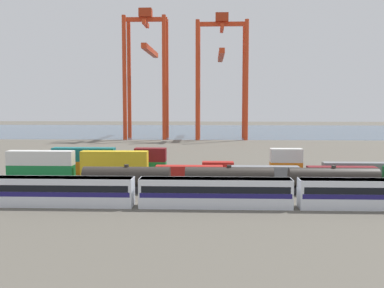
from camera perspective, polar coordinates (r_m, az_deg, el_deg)
ground_plane at (r=125.47m, az=4.12°, el=-1.27°), size 420.00×420.00×0.00m
harbour_water at (r=227.19m, az=3.33°, el=1.63°), size 400.00×110.00×0.01m
passenger_train at (r=62.41m, az=2.88°, el=-5.84°), size 62.84×3.14×3.90m
freight_tank_row at (r=72.05m, az=4.58°, el=-4.42°), size 45.42×2.93×4.39m
shipping_container_0 at (r=89.47m, az=-18.05°, el=-3.28°), size 12.10×2.44×2.60m
shipping_container_1 at (r=89.14m, az=-18.10°, el=-1.63°), size 12.10×2.44×2.60m
shipping_container_2 at (r=85.70m, az=-9.48°, el=-3.46°), size 12.10×2.44×2.60m
shipping_container_3 at (r=85.35m, az=-9.50°, el=-1.73°), size 12.10×2.44×2.60m
shipping_container_4 at (r=83.98m, az=-0.34°, el=-3.56°), size 12.10×2.44×2.60m
shipping_container_5 at (r=84.45m, az=8.94°, el=-3.58°), size 12.10×2.44×2.60m
shipping_container_6 at (r=87.07m, az=17.89°, el=-3.50°), size 12.10×2.44×2.60m
shipping_container_8 at (r=93.00m, az=-13.12°, el=-2.84°), size 12.10×2.44×2.60m
shipping_container_9 at (r=92.68m, az=-13.15°, el=-1.25°), size 12.10×2.44×2.60m
shipping_container_10 at (r=90.41m, az=-5.11°, el=-2.96°), size 6.04×2.44×2.60m
shipping_container_11 at (r=90.08m, az=-5.13°, el=-1.32°), size 6.04×2.44×2.60m
shipping_container_12 at (r=89.66m, az=3.20°, el=-3.01°), size 6.04×2.44×2.60m
shipping_container_13 at (r=90.80m, az=11.47°, el=-3.01°), size 6.04×2.44×2.60m
shipping_container_14 at (r=90.47m, az=11.50°, el=-1.38°), size 6.04×2.44×2.60m
shipping_container_15 at (r=93.76m, az=19.38°, el=-2.94°), size 12.10×2.44×2.60m
gantry_crane_west at (r=182.42m, az=-5.55°, el=10.00°), size 16.38×38.20×49.02m
gantry_crane_central at (r=180.77m, az=3.64°, el=9.75°), size 19.48×38.94×47.12m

